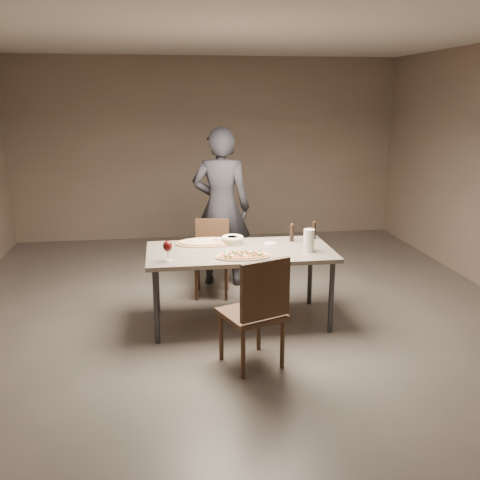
{
  "coord_description": "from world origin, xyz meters",
  "views": [
    {
      "loc": [
        -0.73,
        -4.94,
        2.18
      ],
      "look_at": [
        0.0,
        0.0,
        0.85
      ],
      "focal_mm": 40.0,
      "sensor_mm": 36.0,
      "label": 1
    }
  ],
  "objects": [
    {
      "name": "room",
      "position": [
        0.0,
        0.0,
        1.4
      ],
      "size": [
        7.0,
        7.0,
        7.0
      ],
      "color": "#605852",
      "rests_on": "ground"
    },
    {
      "name": "chair_near",
      "position": [
        -0.0,
        -0.97,
        0.54
      ],
      "size": [
        0.59,
        0.59,
        0.97
      ],
      "rotation": [
        0.0,
        0.0,
        0.37
      ],
      "color": "#422B1B",
      "rests_on": "ground"
    },
    {
      "name": "pepper_mill_left",
      "position": [
        0.83,
        0.32,
        0.84
      ],
      "size": [
        0.05,
        0.05,
        0.19
      ],
      "rotation": [
        0.0,
        0.0,
        0.07
      ],
      "color": "black",
      "rests_on": "dining_table"
    },
    {
      "name": "diner",
      "position": [
        -0.05,
        1.19,
        0.94
      ],
      "size": [
        0.77,
        0.6,
        1.87
      ],
      "primitive_type": "imported",
      "rotation": [
        0.0,
        0.0,
        2.89
      ],
      "color": "black",
      "rests_on": "ground"
    },
    {
      "name": "side_plate",
      "position": [
        -0.43,
        0.29,
        0.76
      ],
      "size": [
        0.17,
        0.17,
        0.01
      ],
      "rotation": [
        0.0,
        0.0,
        0.21
      ],
      "color": "white",
      "rests_on": "dining_table"
    },
    {
      "name": "bread_basket",
      "position": [
        -0.04,
        0.24,
        0.8
      ],
      "size": [
        0.22,
        0.22,
        0.08
      ],
      "rotation": [
        0.0,
        0.0,
        -0.23
      ],
      "color": "beige",
      "rests_on": "dining_table"
    },
    {
      "name": "pepper_mill_right",
      "position": [
        0.58,
        0.25,
        0.84
      ],
      "size": [
        0.05,
        0.05,
        0.19
      ],
      "rotation": [
        0.0,
        0.0,
        0.2
      ],
      "color": "black",
      "rests_on": "dining_table"
    },
    {
      "name": "chair_far",
      "position": [
        -0.19,
        0.87,
        0.48
      ],
      "size": [
        0.46,
        0.46,
        0.85
      ],
      "rotation": [
        0.0,
        0.0,
        2.99
      ],
      "color": "#422B1B",
      "rests_on": "ground"
    },
    {
      "name": "dining_table",
      "position": [
        0.0,
        0.0,
        0.69
      ],
      "size": [
        1.8,
        0.9,
        0.75
      ],
      "color": "slate",
      "rests_on": "ground"
    },
    {
      "name": "zucchini_pizza",
      "position": [
        -0.01,
        -0.25,
        0.77
      ],
      "size": [
        0.51,
        0.29,
        0.05
      ],
      "rotation": [
        0.0,
        0.0,
        -0.11
      ],
      "color": "tan",
      "rests_on": "dining_table"
    },
    {
      "name": "ham_pizza",
      "position": [
        -0.3,
        0.28,
        0.77
      ],
      "size": [
        0.63,
        0.35,
        0.04
      ],
      "rotation": [
        0.0,
        0.0,
        -0.05
      ],
      "color": "tan",
      "rests_on": "dining_table"
    },
    {
      "name": "carafe",
      "position": [
        0.65,
        -0.15,
        0.86
      ],
      "size": [
        0.11,
        0.11,
        0.22
      ],
      "rotation": [
        0.0,
        0.0,
        -0.25
      ],
      "color": "silver",
      "rests_on": "dining_table"
    },
    {
      "name": "oil_dish",
      "position": [
        0.33,
        0.15,
        0.76
      ],
      "size": [
        0.13,
        0.13,
        0.02
      ],
      "rotation": [
        0.0,
        0.0,
        0.37
      ],
      "color": "white",
      "rests_on": "dining_table"
    },
    {
      "name": "wine_glass",
      "position": [
        -0.7,
        -0.27,
        0.88
      ],
      "size": [
        0.09,
        0.09,
        0.19
      ],
      "rotation": [
        0.0,
        0.0,
        0.08
      ],
      "color": "silver",
      "rests_on": "dining_table"
    }
  ]
}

